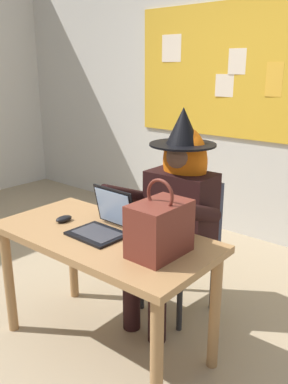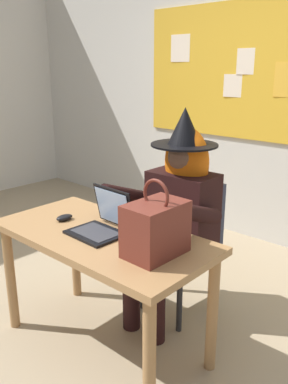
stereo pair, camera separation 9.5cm
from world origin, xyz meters
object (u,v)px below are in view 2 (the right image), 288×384
(computer_mouse, at_px, (64,218))
(handbag, at_px, (156,228))
(chair_at_desk, at_px, (188,239))
(laptop, at_px, (103,223))
(desk_main, at_px, (102,251))
(person_costumed, at_px, (177,204))

(computer_mouse, xyz_separation_m, handbag, (0.69, 0.03, 0.12))
(computer_mouse, height_order, handbag, handbag)
(chair_at_desk, distance_m, laptop, 0.72)
(laptop, bearing_deg, desk_main, -69.40)
(person_costumed, bearing_deg, desk_main, -10.36)
(chair_at_desk, relative_size, person_costumed, 0.65)
(person_costumed, relative_size, laptop, 4.62)
(desk_main, bearing_deg, computer_mouse, -175.80)
(chair_at_desk, distance_m, person_costumed, 0.30)
(laptop, xyz_separation_m, computer_mouse, (-0.30, -0.04, -0.04))
(handbag, bearing_deg, person_costumed, 119.33)
(laptop, distance_m, handbag, 0.40)
(person_costumed, height_order, laptop, person_costumed)
(desk_main, distance_m, person_costumed, 0.58)
(desk_main, bearing_deg, laptop, 109.75)
(laptop, bearing_deg, computer_mouse, -171.74)
(computer_mouse, bearing_deg, handbag, 6.08)
(chair_at_desk, bearing_deg, desk_main, -2.23)
(laptop, relative_size, computer_mouse, 2.83)
(chair_at_desk, relative_size, handbag, 2.36)
(desk_main, xyz_separation_m, handbag, (0.39, 0.01, 0.24))
(chair_at_desk, xyz_separation_m, handbag, (0.30, -0.67, 0.36))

